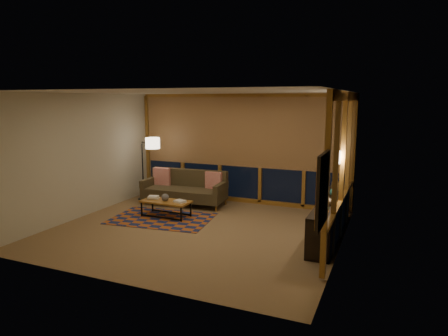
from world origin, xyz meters
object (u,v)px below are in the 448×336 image
at_px(floor_lamp, 143,168).
at_px(bookshelf, 330,218).
at_px(sofa, 184,188).
at_px(coffee_table, 166,209).

bearing_deg(floor_lamp, bookshelf, -0.06).
bearing_deg(sofa, coffee_table, -86.96).
xyz_separation_m(coffee_table, floor_lamp, (-1.36, 1.13, 0.64)).
height_order(sofa, bookshelf, sofa).
bearing_deg(coffee_table, floor_lamp, 141.39).
distance_m(sofa, coffee_table, 1.11).
relative_size(sofa, floor_lamp, 1.23).
bearing_deg(sofa, floor_lamp, 173.42).
bearing_deg(floor_lamp, coffee_table, -28.54).
bearing_deg(coffee_table, sofa, 97.97).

